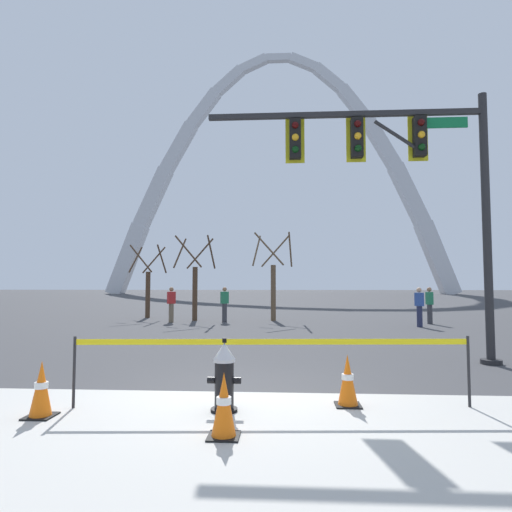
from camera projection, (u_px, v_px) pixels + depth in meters
name	position (u px, v px, depth m)	size (l,w,h in m)	color
ground_plane	(238.00, 393.00, 6.95)	(240.00, 240.00, 0.00)	#3D3D3F
fire_hydrant	(224.00, 377.00, 5.97)	(0.46, 0.48, 0.99)	black
caution_tape_barrier	(272.00, 358.00, 6.16)	(5.56, 0.43, 1.00)	#232326
traffic_cone_by_hydrant	(348.00, 381.00, 6.22)	(0.36, 0.36, 0.73)	black
traffic_cone_mid_sidewalk	(224.00, 406.00, 4.96)	(0.36, 0.36, 0.73)	black
traffic_cone_curb_edge	(41.00, 390.00, 5.71)	(0.36, 0.36, 0.73)	black
traffic_signal_gantry	(405.00, 171.00, 9.86)	(6.42, 0.44, 6.00)	#232326
monument_arch	(279.00, 184.00, 76.57)	(60.33, 2.60, 43.02)	silver
tree_far_left	(148.00, 286.00, 22.56)	(1.72, 1.73, 3.71)	#473323
tree_left_mid	(195.00, 283.00, 20.84)	(1.84, 1.85, 3.99)	#473323
tree_center_left	(273.00, 282.00, 20.86)	(1.91, 1.92, 4.14)	brown
pedestrian_walking_left	(419.00, 307.00, 17.66)	(0.31, 0.39, 1.59)	#232847
pedestrian_standing_center	(430.00, 305.00, 19.03)	(0.25, 0.37, 1.59)	#38383D
pedestrian_walking_right	(225.00, 304.00, 19.94)	(0.39, 0.34, 1.59)	#38383D
pedestrian_near_trees	(171.00, 304.00, 19.81)	(0.39, 0.37, 1.59)	brown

